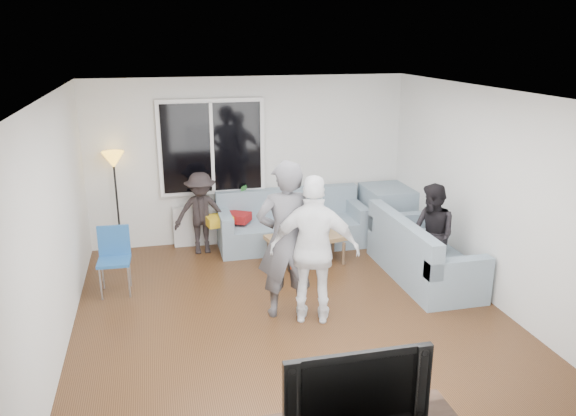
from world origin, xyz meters
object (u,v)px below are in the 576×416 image
object	(u,v)px
coffee_table	(306,249)
player_left	(286,240)
player_right	(315,250)
spectator_back	(201,213)
floor_lamp	(117,204)
spectator_right	(432,235)
television	(353,383)
sofa_back_section	(292,220)
side_chair	(114,262)
sofa_right_section	(424,248)

from	to	relation	value
coffee_table	player_left	size ratio (longest dim) A/B	0.59
coffee_table	player_right	distance (m)	1.89
spectator_back	coffee_table	bearing A→B (deg)	-25.75
floor_lamp	spectator_back	world-z (taller)	floor_lamp
spectator_right	player_left	bearing A→B (deg)	-85.30
player_right	television	world-z (taller)	player_right
sofa_back_section	coffee_table	size ratio (longest dim) A/B	2.09
side_chair	player_right	distance (m)	2.65
floor_lamp	television	size ratio (longest dim) A/B	1.42
side_chair	player_right	world-z (taller)	player_right
coffee_table	player_left	xyz separation A→B (m)	(-0.65, -1.51, 0.74)
player_right	spectator_back	world-z (taller)	player_right
coffee_table	sofa_back_section	bearing A→B (deg)	92.70
side_chair	spectator_back	bearing A→B (deg)	46.42
coffee_table	television	size ratio (longest dim) A/B	1.00
sofa_right_section	floor_lamp	size ratio (longest dim) A/B	1.28
sofa_right_section	player_left	size ratio (longest dim) A/B	1.07
sofa_back_section	side_chair	world-z (taller)	side_chair
sofa_back_section	player_left	distance (m)	2.35
side_chair	floor_lamp	size ratio (longest dim) A/B	0.55
sofa_back_section	coffee_table	world-z (taller)	sofa_back_section
coffee_table	spectator_right	size ratio (longest dim) A/B	0.81
spectator_right	side_chair	bearing A→B (deg)	-105.63
coffee_table	side_chair	distance (m)	2.70
television	coffee_table	bearing A→B (deg)	79.51
coffee_table	spectator_right	distance (m)	1.85
side_chair	spectator_right	world-z (taller)	spectator_right
side_chair	spectator_right	distance (m)	4.13
floor_lamp	player_left	world-z (taller)	player_left
spectator_back	player_right	bearing A→B (deg)	-65.62
spectator_right	spectator_back	size ratio (longest dim) A/B	1.08
coffee_table	spectator_right	world-z (taller)	spectator_right
sofa_back_section	coffee_table	bearing A→B (deg)	-87.30
coffee_table	floor_lamp	xyz separation A→B (m)	(-2.65, 0.99, 0.58)
coffee_table	television	world-z (taller)	television
player_left	spectator_back	xyz separation A→B (m)	(-0.78, 2.24, -0.31)
spectator_back	floor_lamp	bearing A→B (deg)	168.59
coffee_table	side_chair	xyz separation A→B (m)	(-2.65, -0.46, 0.23)
side_chair	player_right	xyz separation A→B (m)	(2.28, -1.28, 0.44)
player_left	spectator_back	size ratio (longest dim) A/B	1.49
sofa_back_section	television	bearing A→B (deg)	-98.61
television	player_right	bearing A→B (deg)	80.75
sofa_right_section	side_chair	world-z (taller)	side_chair
player_right	spectator_right	xyz separation A→B (m)	(1.79, 0.64, -0.19)
sofa_right_section	television	xyz separation A→B (m)	(-2.17, -3.17, 0.33)
sofa_right_section	television	distance (m)	3.86
sofa_back_section	spectator_right	size ratio (longest dim) A/B	1.70
side_chair	player_left	xyz separation A→B (m)	(2.00, -1.06, 0.51)
side_chair	player_right	size ratio (longest dim) A/B	0.50
sofa_right_section	spectator_right	bearing A→B (deg)	-180.00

